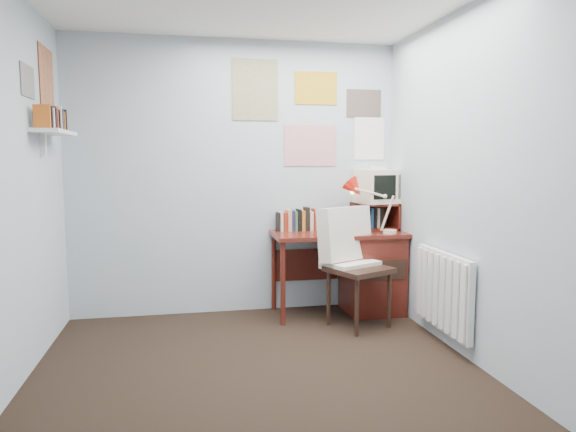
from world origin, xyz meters
name	(u,v)px	position (x,y,z in m)	size (l,w,h in m)	color
ground	(266,392)	(0.00, 0.00, 0.00)	(3.50, 3.50, 0.00)	black
back_wall	(236,178)	(0.00, 1.75, 1.25)	(3.00, 0.02, 2.50)	#ADB9C6
right_wall	(495,186)	(1.50, 0.00, 1.25)	(0.02, 3.50, 2.50)	#ADB9C6
desk	(366,269)	(1.17, 1.48, 0.41)	(1.20, 0.55, 0.76)	#521A12
desk_chair	(359,269)	(0.97, 1.09, 0.49)	(0.50, 0.48, 0.99)	black
desk_lamp	(390,209)	(1.33, 1.31, 0.98)	(0.31, 0.27, 0.45)	red
tv_riser	(375,216)	(1.29, 1.59, 0.89)	(0.40, 0.30, 0.25)	#521A12
crt_tv	(378,185)	(1.33, 1.61, 1.18)	(0.36, 0.34, 0.34)	#ECE4C5
book_row	(308,219)	(0.66, 1.66, 0.87)	(0.60, 0.14, 0.22)	#521A12
radiator	(443,291)	(1.46, 0.55, 0.42)	(0.09, 0.80, 0.60)	white
wall_shelf	(54,132)	(-1.40, 1.10, 1.62)	(0.20, 0.62, 0.24)	white
posters_back	(311,113)	(0.70, 1.74, 1.85)	(1.20, 0.01, 0.90)	white
posters_left	(38,79)	(-1.49, 1.10, 2.00)	(0.01, 0.70, 0.60)	white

